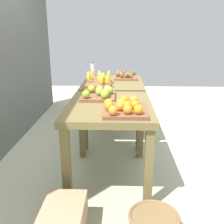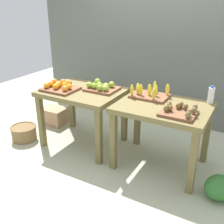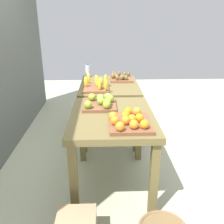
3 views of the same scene
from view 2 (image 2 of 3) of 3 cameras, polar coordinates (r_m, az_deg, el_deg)
The scene contains 11 objects.
ground_plane at distance 3.64m, azimuth 1.53°, elevation -8.57°, with size 8.00×8.00×0.00m, color #B2B898.
back_wall at distance 4.36m, azimuth 10.47°, elevation 17.32°, with size 4.40×0.12×3.00m, color #5B615A.
display_table_left at distance 3.61m, azimuth -6.25°, elevation 2.90°, with size 1.04×0.80×0.79m.
display_table_right at distance 3.14m, azimuth 10.74°, elevation -0.57°, with size 1.04×0.80×0.79m.
orange_bin at distance 3.61m, azimuth -11.00°, elevation 5.28°, with size 0.45×0.37×0.11m.
apple_bin at distance 3.53m, azimuth -2.30°, elevation 5.29°, with size 0.40×0.34×0.11m.
banana_crate at distance 3.30m, azimuth 7.97°, elevation 3.86°, with size 0.44×0.32×0.17m.
kiwi_bin at distance 2.87m, azimuth 14.04°, elevation 0.15°, with size 0.36×0.32×0.10m.
water_bottle at distance 3.26m, azimuth 20.28°, elevation 3.34°, with size 0.07×0.07×0.21m.
wicker_basket at distance 4.11m, azimuth -18.19°, elevation -4.14°, with size 0.37×0.37×0.21m.
cardboard_produce_box at distance 4.51m, azimuth -12.21°, elevation -0.74°, with size 0.40×0.30×0.26m, color tan.
Camera 2 is at (1.43, -2.75, 1.90)m, focal length 43.08 mm.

